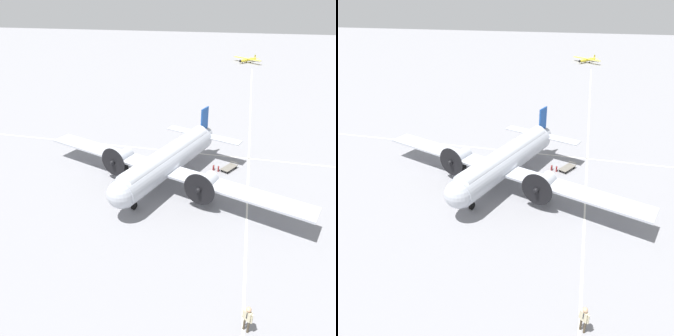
% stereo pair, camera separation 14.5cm
% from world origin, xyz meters
% --- Properties ---
extents(ground_plane, '(300.00, 300.00, 0.00)m').
position_xyz_m(ground_plane, '(0.00, 0.00, 0.00)').
color(ground_plane, gray).
extents(apron_line_eastwest, '(120.00, 0.16, 0.01)m').
position_xyz_m(apron_line_eastwest, '(0.00, 7.78, 0.00)').
color(apron_line_eastwest, silver).
rests_on(apron_line_eastwest, ground_plane).
extents(apron_line_northsouth, '(0.16, 120.00, 0.01)m').
position_xyz_m(apron_line_northsouth, '(-7.37, 0.00, 0.00)').
color(apron_line_northsouth, silver).
rests_on(apron_line_northsouth, ground_plane).
extents(airliner_main, '(16.82, 27.04, 5.68)m').
position_xyz_m(airliner_main, '(0.40, -0.14, 2.48)').
color(airliner_main, '#ADB2BC').
rests_on(airliner_main, ground_plane).
extents(crew_foreground, '(0.40, 0.55, 1.85)m').
position_xyz_m(crew_foreground, '(14.88, 7.90, 1.13)').
color(crew_foreground, '#473D2D').
rests_on(crew_foreground, ground_plane).
extents(suitcase_near_door, '(0.38, 0.16, 0.50)m').
position_xyz_m(suitcase_near_door, '(-3.74, 4.12, 0.23)').
color(suitcase_near_door, maroon).
rests_on(suitcase_near_door, ground_plane).
extents(suitcase_upright_spare, '(0.37, 0.14, 0.53)m').
position_xyz_m(suitcase_upright_spare, '(-3.58, 4.65, 0.25)').
color(suitcase_upright_spare, maroon).
rests_on(suitcase_upright_spare, ground_plane).
extents(baggage_cart, '(2.25, 1.83, 0.56)m').
position_xyz_m(baggage_cart, '(-4.10, 5.74, 0.27)').
color(baggage_cart, '#6B665B').
rests_on(baggage_cart, ground_plane).
extents(light_aircraft_distant, '(6.92, 7.68, 1.80)m').
position_xyz_m(light_aircraft_distant, '(-68.70, 6.44, 0.78)').
color(light_aircraft_distant, yellow).
rests_on(light_aircraft_distant, ground_plane).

